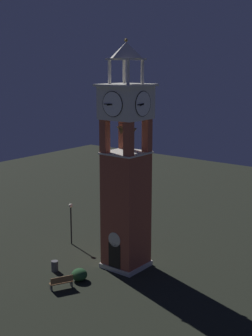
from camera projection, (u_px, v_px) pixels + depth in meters
The scene contains 6 objects.
ground at pixel (126, 266), 37.35m from camera, with size 80.00×80.00×0.00m, color black.
clock_tower at pixel (126, 177), 35.86m from camera, with size 3.34×3.34×16.87m.
park_bench at pixel (61, 282), 33.52m from camera, with size 1.11×1.63×0.95m.
lamp_post at pixel (71, 216), 41.36m from camera, with size 0.36×0.36×3.61m.
trash_bin at pixel (55, 266), 36.39m from camera, with size 0.52×0.52×0.80m, color #4C4C51.
shrub_near_entry at pixel (79, 275), 34.83m from camera, with size 1.13×1.13×0.88m, color #234C28.
Camera 1 is at (21.60, -27.41, 15.28)m, focal length 52.27 mm.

